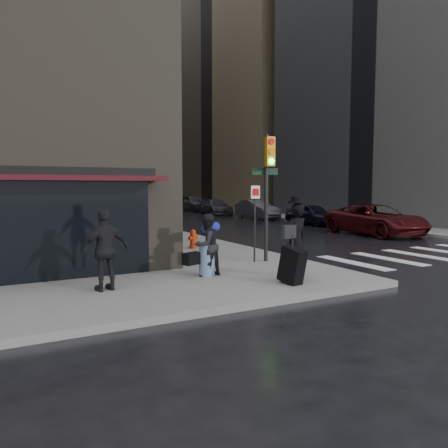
% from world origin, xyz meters
% --- Properties ---
extents(ground, '(140.00, 140.00, 0.00)m').
position_xyz_m(ground, '(0.00, 0.00, 0.00)').
color(ground, black).
rests_on(ground, ground).
extents(sidewalk_left, '(4.00, 50.00, 0.15)m').
position_xyz_m(sidewalk_left, '(0.00, 27.00, 0.07)').
color(sidewalk_left, slate).
rests_on(sidewalk_left, ground).
extents(sidewalk_right, '(3.00, 50.00, 0.15)m').
position_xyz_m(sidewalk_right, '(13.50, 27.00, 0.07)').
color(sidewalk_right, slate).
rests_on(sidewalk_right, ground).
extents(crosswalk, '(8.50, 3.00, 0.01)m').
position_xyz_m(crosswalk, '(7.50, 1.00, 0.00)').
color(crosswalk, silver).
rests_on(crosswalk, ground).
extents(bldg_right_mid, '(22.00, 22.00, 38.00)m').
position_xyz_m(bldg_right_mid, '(26.00, 35.00, 19.00)').
color(bldg_right_mid, '#8D7757').
rests_on(bldg_right_mid, ground).
extents(bldg_right_far, '(22.00, 20.00, 25.00)m').
position_xyz_m(bldg_right_far, '(26.00, 58.00, 12.50)').
color(bldg_right_far, slate).
rests_on(bldg_right_far, ground).
extents(bldg_distant, '(40.00, 12.00, 32.00)m').
position_xyz_m(bldg_distant, '(6.00, 78.00, 16.00)').
color(bldg_distant, slate).
rests_on(bldg_distant, ground).
extents(man_overcoat, '(1.08, 1.18, 2.09)m').
position_xyz_m(man_overcoat, '(-0.13, -0.64, 1.03)').
color(man_overcoat, black).
rests_on(man_overcoat, ground).
extents(man_jeans, '(1.17, 0.84, 1.61)m').
position_xyz_m(man_jeans, '(-1.88, 0.77, 0.96)').
color(man_jeans, black).
rests_on(man_jeans, ground).
extents(man_greycoat, '(1.13, 0.66, 1.81)m').
position_xyz_m(man_greycoat, '(-4.52, 0.40, 1.06)').
color(man_greycoat, black).
rests_on(man_greycoat, ground).
extents(traffic_light, '(0.96, 0.49, 3.87)m').
position_xyz_m(traffic_light, '(0.68, 1.82, 2.65)').
color(traffic_light, black).
rests_on(traffic_light, ground).
extents(fire_hydrant, '(0.41, 0.31, 0.70)m').
position_xyz_m(fire_hydrant, '(-0.09, 5.52, 0.46)').
color(fire_hydrant, '#AB250A').
rests_on(fire_hydrant, ground).
extents(parked_car_0, '(2.90, 5.70, 1.54)m').
position_xyz_m(parked_car_0, '(10.43, 6.41, 0.77)').
color(parked_car_0, '#430D10').
rests_on(parked_car_0, ground).
extents(parked_car_1, '(1.66, 3.98, 1.35)m').
position_xyz_m(parked_car_1, '(11.33, 12.44, 0.67)').
color(parked_car_1, black).
rests_on(parked_car_1, ground).
extents(parked_car_2, '(1.57, 4.36, 1.43)m').
position_xyz_m(parked_car_2, '(11.06, 18.47, 0.72)').
color(parked_car_2, '#444549').
rests_on(parked_car_2, ground).
extents(parked_car_3, '(2.29, 4.73, 1.33)m').
position_xyz_m(parked_car_3, '(10.68, 24.50, 0.66)').
color(parked_car_3, '#3B3C40').
rests_on(parked_car_3, ground).
extents(parked_car_4, '(2.30, 4.95, 1.64)m').
position_xyz_m(parked_car_4, '(11.25, 30.53, 0.82)').
color(parked_car_4, '#48484D').
rests_on(parked_car_4, ground).
extents(parked_car_5, '(2.17, 5.15, 1.65)m').
position_xyz_m(parked_car_5, '(10.47, 36.56, 0.83)').
color(parked_car_5, black).
rests_on(parked_car_5, ground).
extents(parked_car_6, '(3.28, 6.10, 1.63)m').
position_xyz_m(parked_car_6, '(11.49, 42.59, 0.81)').
color(parked_car_6, '#404045').
rests_on(parked_car_6, ground).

